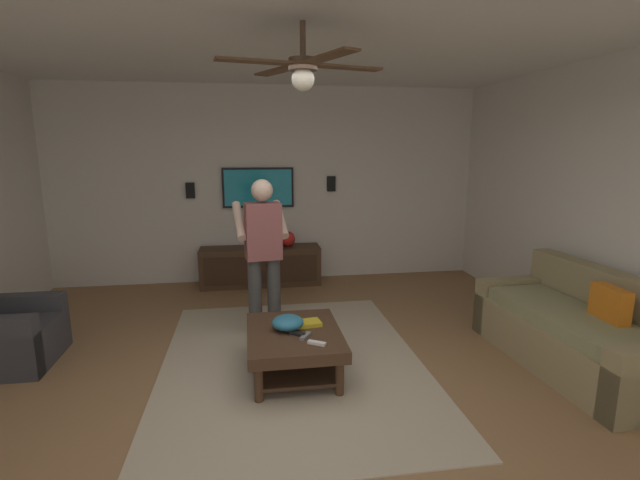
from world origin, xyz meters
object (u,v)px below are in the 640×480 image
coffee_table (294,342)px  person_standing (263,248)px  remote_grey (306,336)px  book (308,323)px  ceiling_fan (303,69)px  media_console (261,266)px  remote_white (317,343)px  couch (576,332)px  wall_speaker_left (331,184)px  remote_black (298,334)px  vase_round (288,239)px  armchair (2,336)px  wall_speaker_right (190,190)px  bowl (288,323)px  tv (258,188)px

coffee_table → person_standing: 1.17m
remote_grey → book: 0.27m
person_standing → ceiling_fan: 2.08m
media_console → remote_white: size_ratio=11.33×
remote_white → book: size_ratio=0.68×
couch → remote_white: bearing=-0.9°
person_standing → wall_speaker_left: person_standing is taller
remote_black → book: bearing=-78.1°
person_standing → remote_white: 1.42m
remote_grey → vase_round: bearing=-150.3°
armchair → wall_speaker_left: 4.37m
remote_grey → wall_speaker_right: 3.51m
remote_white → wall_speaker_right: 3.67m
wall_speaker_left → ceiling_fan: ceiling_fan is taller
coffee_table → ceiling_fan: (-0.40, -0.04, 2.19)m
ceiling_fan → bowl: bearing=11.8°
coffee_table → book: 0.21m
book → wall_speaker_right: 3.30m
remote_grey → vase_round: (2.91, -0.11, 0.25)m
coffee_table → vase_round: 2.78m
tv → remote_black: tv is taller
wall_speaker_left → ceiling_fan: (-3.39, 0.82, 1.06)m
media_console → tv: size_ratio=1.67×
bowl → wall_speaker_right: bearing=20.6°
tv → wall_speaker_right: 0.95m
person_standing → remote_grey: (-1.11, -0.30, -0.52)m
wall_speaker_left → ceiling_fan: bearing=166.3°
wall_speaker_left → remote_grey: bearing=166.0°
couch → vase_round: bearing=-54.5°
person_standing → bowl: person_standing is taller
armchair → bowl: size_ratio=2.97×
media_console → ceiling_fan: (-3.14, -0.25, 2.21)m
vase_round → wall_speaker_left: size_ratio=1.00×
person_standing → bowl: (-0.92, -0.17, -0.47)m
ceiling_fan → person_standing: bearing=10.9°
wall_speaker_right → person_standing: bearing=-155.1°
remote_black → vase_round: vase_round is taller
bowl → ceiling_fan: bearing=-168.2°
armchair → media_console: armchair is taller
bowl → book: bearing=-70.5°
book → wall_speaker_right: (2.88, 1.30, 0.93)m
vase_round → wall_speaker_right: size_ratio=1.00×
wall_speaker_right → ceiling_fan: size_ratio=0.18×
person_standing → remote_black: 1.20m
media_console → remote_black: size_ratio=11.33×
coffee_table → wall_speaker_left: 3.31m
tv → remote_white: (-3.28, -0.36, -0.97)m
bowl → wall_speaker_right: size_ratio=1.25×
armchair → tv: 3.56m
armchair → wall_speaker_right: bearing=58.8°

